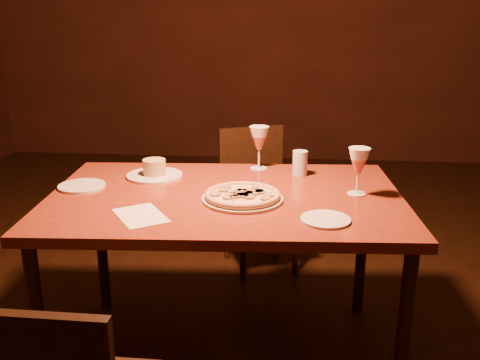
{
  "coord_description": "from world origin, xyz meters",
  "views": [
    {
      "loc": [
        -0.05,
        -1.89,
        1.46
      ],
      "look_at": [
        -0.23,
        0.17,
        0.8
      ],
      "focal_mm": 40.0,
      "sensor_mm": 36.0,
      "label": 1
    }
  ],
  "objects": [
    {
      "name": "back_wall",
      "position": [
        0.0,
        3.5,
        1.5
      ],
      "size": [
        6.0,
        0.04,
        3.0
      ],
      "primitive_type": "cube",
      "color": "#3E1A13",
      "rests_on": "floor"
    },
    {
      "name": "wine_glass_far",
      "position": [
        -0.17,
        0.5,
        0.86
      ],
      "size": [
        0.09,
        0.09,
        0.2
      ],
      "primitive_type": null,
      "color": "#B35E4A",
      "rests_on": "dining_table"
    },
    {
      "name": "water_tumbler",
      "position": [
        0.01,
        0.42,
        0.81
      ],
      "size": [
        0.07,
        0.07,
        0.11
      ],
      "primitive_type": "cylinder",
      "color": "silver",
      "rests_on": "dining_table"
    },
    {
      "name": "menu_card",
      "position": [
        -0.56,
        -0.14,
        0.76
      ],
      "size": [
        0.25,
        0.27,
        0.0
      ],
      "primitive_type": "cube",
      "rotation": [
        0.0,
        0.0,
        0.59
      ],
      "color": "silver",
      "rests_on": "dining_table"
    },
    {
      "name": "dining_table",
      "position": [
        -0.29,
        0.12,
        0.69
      ],
      "size": [
        1.46,
        0.99,
        0.76
      ],
      "rotation": [
        0.0,
        0.0,
        0.06
      ],
      "color": "maroon",
      "rests_on": "floor"
    },
    {
      "name": "pizza_plate",
      "position": [
        -0.21,
        0.06,
        0.77
      ],
      "size": [
        0.32,
        0.32,
        0.03
      ],
      "color": "silver",
      "rests_on": "dining_table"
    },
    {
      "name": "wine_glass_right",
      "position": [
        0.24,
        0.17,
        0.85
      ],
      "size": [
        0.09,
        0.09,
        0.19
      ],
      "primitive_type": null,
      "color": "#B35E4A",
      "rests_on": "dining_table"
    },
    {
      "name": "side_plate_near",
      "position": [
        0.1,
        -0.13,
        0.76
      ],
      "size": [
        0.18,
        0.18,
        0.01
      ],
      "primitive_type": "cylinder",
      "color": "silver",
      "rests_on": "dining_table"
    },
    {
      "name": "chair_far",
      "position": [
        -0.21,
        1.07,
        0.46
      ],
      "size": [
        0.51,
        0.51,
        0.81
      ],
      "rotation": [
        0.0,
        0.0,
        0.39
      ],
      "color": "black",
      "rests_on": "floor"
    },
    {
      "name": "ramekin_saucer",
      "position": [
        -0.63,
        0.33,
        0.78
      ],
      "size": [
        0.25,
        0.25,
        0.08
      ],
      "color": "silver",
      "rests_on": "dining_table"
    },
    {
      "name": "side_plate_left",
      "position": [
        -0.9,
        0.16,
        0.76
      ],
      "size": [
        0.19,
        0.19,
        0.01
      ],
      "primitive_type": "cylinder",
      "color": "silver",
      "rests_on": "dining_table"
    }
  ]
}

